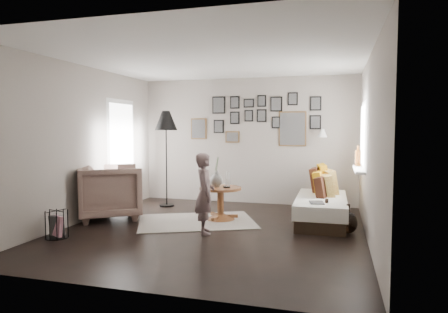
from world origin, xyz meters
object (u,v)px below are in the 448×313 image
(vase, at_px, (216,178))
(floor_lamp, at_px, (166,124))
(child, at_px, (205,193))
(magazine_basket, at_px, (57,224))
(daybed, at_px, (322,204))
(demijohn_small, at_px, (348,222))
(armchair, at_px, (110,192))
(demijohn_large, at_px, (326,218))
(pedestal_table, at_px, (221,205))

(vase, xyz_separation_m, floor_lamp, (-1.30, 0.84, 0.92))
(floor_lamp, xyz_separation_m, child, (1.40, -1.78, -1.04))
(magazine_basket, bearing_deg, daybed, 30.39)
(vase, height_order, daybed, vase)
(demijohn_small, bearing_deg, armchair, -178.73)
(armchair, distance_m, demijohn_large, 3.64)
(floor_lamp, distance_m, demijohn_small, 3.94)
(armchair, height_order, demijohn_small, armchair)
(armchair, xyz_separation_m, floor_lamp, (0.49, 1.28, 1.17))
(vase, relative_size, armchair, 0.50)
(demijohn_large, height_order, child, child)
(pedestal_table, relative_size, child, 0.60)
(vase, height_order, floor_lamp, floor_lamp)
(armchair, height_order, magazine_basket, armchair)
(pedestal_table, distance_m, child, 0.97)
(daybed, bearing_deg, floor_lamp, 170.41)
(pedestal_table, relative_size, demijohn_small, 1.63)
(magazine_basket, distance_m, child, 2.15)
(daybed, distance_m, armchair, 3.62)
(vase, height_order, magazine_basket, vase)
(daybed, bearing_deg, demijohn_small, -60.93)
(armchair, bearing_deg, child, -139.43)
(pedestal_table, xyz_separation_m, armchair, (-1.87, -0.42, 0.21))
(magazine_basket, height_order, demijohn_large, demijohn_large)
(floor_lamp, relative_size, magazine_basket, 4.90)
(child, bearing_deg, daybed, -76.85)
(daybed, relative_size, armchair, 1.86)
(vase, xyz_separation_m, armchair, (-1.79, -0.44, -0.25))
(daybed, bearing_deg, vase, -168.75)
(vase, bearing_deg, armchair, -166.30)
(floor_lamp, bearing_deg, demijohn_large, -18.90)
(child, bearing_deg, pedestal_table, -23.81)
(pedestal_table, height_order, magazine_basket, pedestal_table)
(vase, xyz_separation_m, demijohn_small, (2.15, -0.35, -0.55))
(vase, bearing_deg, magazine_basket, -136.77)
(daybed, relative_size, floor_lamp, 1.01)
(magazine_basket, bearing_deg, vase, 43.23)
(demijohn_large, xyz_separation_m, child, (-1.73, -0.71, 0.41))
(demijohn_large, distance_m, demijohn_small, 0.34)
(armchair, distance_m, child, 1.96)
(vase, height_order, child, child)
(magazine_basket, xyz_separation_m, child, (1.95, 0.80, 0.41))
(magazine_basket, distance_m, demijohn_large, 3.98)
(daybed, height_order, floor_lamp, floor_lamp)
(floor_lamp, distance_m, magazine_basket, 3.01)
(pedestal_table, bearing_deg, child, -88.46)
(daybed, relative_size, demijohn_small, 4.37)
(floor_lamp, height_order, demijohn_large, floor_lamp)
(armchair, relative_size, magazine_basket, 2.64)
(armchair, xyz_separation_m, demijohn_large, (3.62, 0.21, -0.28))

